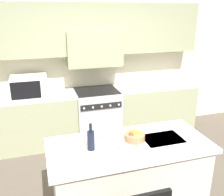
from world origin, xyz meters
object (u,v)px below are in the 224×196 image
Objects in this scene: range_stove at (97,114)px; fruit_bowl at (135,136)px; wine_glass_far at (104,129)px; wine_bottle at (91,140)px; microwave at (29,86)px; wine_glass_near at (122,140)px.

range_stove is 1.90m from fruit_bowl.
range_stove is at bearing 79.24° from wine_glass_far.
wine_bottle is 1.28× the size of fruit_bowl.
wine_glass_near is (0.89, -2.07, -0.05)m from microwave.
wine_glass_far is 0.35m from fruit_bowl.
range_stove is 2.14m from wine_glass_near.
wine_glass_near is 0.32m from fruit_bowl.
fruit_bowl is at bearing 43.78° from wine_glass_near.
wine_glass_far reaches higher than range_stove.
fruit_bowl is at bearing -15.67° from wine_glass_far.
fruit_bowl is (0.50, 0.06, -0.07)m from wine_bottle.
wine_bottle is 1.41× the size of wine_glass_far.
wine_glass_far is (-0.33, -1.75, 0.58)m from range_stove.
wine_bottle is 0.51m from fruit_bowl.
wine_glass_near is (0.29, -0.15, 0.03)m from wine_bottle.
range_stove is 1.87m from wine_glass_far.
range_stove is 1.62× the size of microwave.
microwave reaches higher than range_stove.
fruit_bowl is (0.32, -0.09, -0.10)m from wine_glass_far.
wine_glass_near is at bearing -71.17° from wine_glass_far.
wine_glass_near is 1.00× the size of wine_glass_far.
microwave is 2.01m from wine_bottle.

